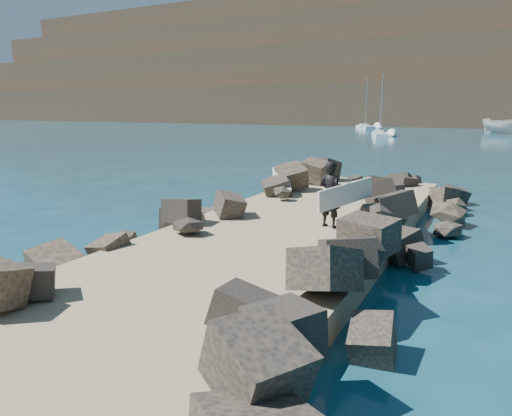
# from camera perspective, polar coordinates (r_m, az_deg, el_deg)

# --- Properties ---
(ground) EXTENTS (800.00, 800.00, 0.00)m
(ground) POSITION_cam_1_polar(r_m,az_deg,el_deg) (12.61, 2.11, -5.81)
(ground) COLOR #0F384C
(ground) RESTS_ON ground
(jetty) EXTENTS (6.00, 26.00, 0.60)m
(jetty) POSITION_cam_1_polar(r_m,az_deg,el_deg) (10.84, -2.46, -7.22)
(jetty) COLOR #8C7759
(jetty) RESTS_ON ground
(riprap_left) EXTENTS (2.60, 22.00, 1.00)m
(riprap_left) POSITION_cam_1_polar(r_m,az_deg,el_deg) (12.78, -12.70, -3.52)
(riprap_left) COLOR black
(riprap_left) RESTS_ON ground
(riprap_right) EXTENTS (2.60, 22.00, 1.00)m
(riprap_right) POSITION_cam_1_polar(r_m,az_deg,el_deg) (10.19, 13.40, -7.66)
(riprap_right) COLOR black
(riprap_right) RESTS_ON ground
(surfboard_resting) EXTENTS (1.75, 2.55, 0.09)m
(surfboard_resting) POSITION_cam_1_polar(r_m,az_deg,el_deg) (18.37, 3.16, 3.29)
(surfboard_resting) COLOR beige
(surfboard_resting) RESTS_ON riprap_left
(boat_imported) EXTENTS (6.94, 4.71, 2.51)m
(boat_imported) POSITION_cam_1_polar(r_m,az_deg,el_deg) (83.96, 28.47, 9.06)
(boat_imported) COLOR silver
(boat_imported) RESTS_ON ground
(surfer_with_board) EXTENTS (1.30, 2.22, 1.90)m
(surfer_with_board) POSITION_cam_1_polar(r_m,az_deg,el_deg) (13.01, 9.54, 1.67)
(surfer_with_board) COLOR black
(surfer_with_board) RESTS_ON jetty
(sailboat_a) EXTENTS (3.70, 7.27, 8.60)m
(sailboat_a) POSITION_cam_1_polar(r_m,az_deg,el_deg) (65.68, 15.19, 8.80)
(sailboat_a) COLOR white
(sailboat_a) RESTS_ON ground
(sailboat_e) EXTENTS (5.54, 8.26, 9.95)m
(sailboat_e) POSITION_cam_1_polar(r_m,az_deg,el_deg) (92.70, 13.48, 9.80)
(sailboat_e) COLOR white
(sailboat_e) RESTS_ON ground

